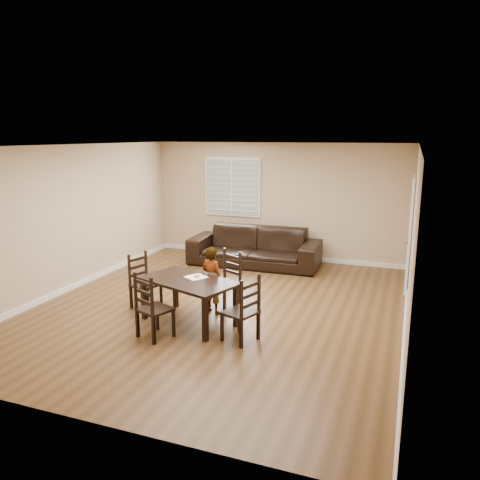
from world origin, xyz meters
name	(u,v)px	position (x,y,z in m)	size (l,w,h in m)	color
ground	(220,307)	(0.00, 0.00, 0.00)	(7.00, 7.00, 0.00)	brown
room	(225,200)	(0.04, 0.18, 1.81)	(6.04, 7.04, 2.72)	tan
dining_table	(189,285)	(-0.18, -0.80, 0.61)	(1.68, 1.28, 0.70)	black
chair_near	(229,281)	(0.14, 0.10, 0.44)	(0.57, 0.56, 0.98)	black
chair_far	(148,310)	(-0.44, -1.55, 0.44)	(0.56, 0.55, 0.98)	black
chair_left	(141,282)	(-1.26, -0.43, 0.42)	(0.50, 0.52, 0.93)	black
chair_right	(247,313)	(0.90, -1.17, 0.44)	(0.54, 0.55, 0.97)	black
child	(212,280)	(0.00, -0.29, 0.56)	(0.41, 0.27, 1.11)	gray
napkin	(196,277)	(-0.13, -0.64, 0.70)	(0.29, 0.29, 0.00)	white
donut	(197,276)	(-0.11, -0.65, 0.72)	(0.10, 0.10, 0.03)	#C98948
sofa	(254,247)	(-0.28, 2.69, 0.42)	(2.89, 1.13, 0.84)	black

